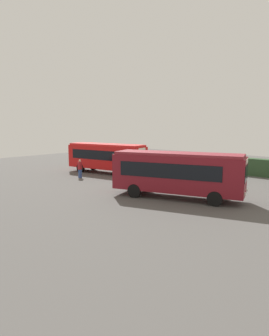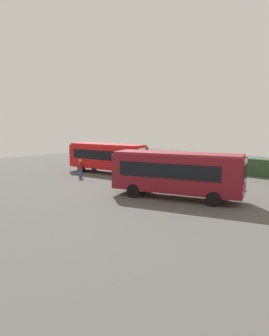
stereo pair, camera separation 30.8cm
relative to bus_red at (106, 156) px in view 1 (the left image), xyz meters
The scene contains 7 objects.
ground_plane 9.37m from the bus_red, 17.46° to the right, with size 64.00×64.00×0.00m, color #514F4C.
bus_red is the anchor object (origin of this frame).
bus_maroon 12.82m from the bus_red, 19.87° to the right, with size 9.56×5.03×3.31m.
person_left 3.81m from the bus_red, 88.24° to the right, with size 0.39×0.50×1.83m.
person_center 3.71m from the bus_red, 69.39° to the left, with size 0.46×0.56×1.70m.
hedge_row 12.71m from the bus_red, 46.26° to the left, with size 44.00×1.10×1.78m, color #2D4A2B.
traffic_cone 12.51m from the bus_red, 33.82° to the left, with size 0.36×0.36×0.60m, color orange.
Camera 1 is at (15.21, -19.63, 5.30)m, focal length 32.42 mm.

